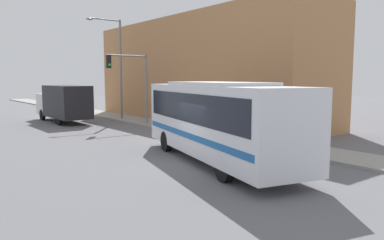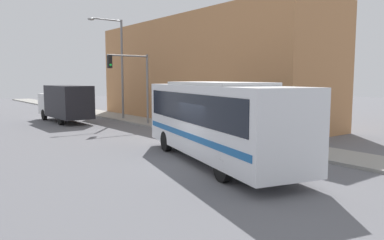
% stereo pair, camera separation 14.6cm
% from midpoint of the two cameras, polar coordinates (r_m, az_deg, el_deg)
% --- Properties ---
extents(ground_plane, '(120.00, 120.00, 0.00)m').
position_cam_midpoint_polar(ground_plane, '(15.09, 0.66, -6.94)').
color(ground_plane, slate).
extents(sidewalk, '(2.68, 70.00, 0.14)m').
position_cam_midpoint_polar(sidewalk, '(35.05, -12.27, 0.62)').
color(sidewalk, gray).
rests_on(sidewalk, ground_plane).
extents(building_facade, '(6.00, 23.23, 8.22)m').
position_cam_midpoint_polar(building_facade, '(30.91, 0.94, 7.52)').
color(building_facade, '#B27A4C').
rests_on(building_facade, ground_plane).
extents(city_bus, '(5.00, 10.36, 3.33)m').
position_cam_midpoint_polar(city_bus, '(15.39, 3.62, 0.53)').
color(city_bus, silver).
rests_on(city_bus, ground_plane).
extents(delivery_truck, '(2.22, 7.22, 2.93)m').
position_cam_midpoint_polar(delivery_truck, '(31.51, -19.12, 2.58)').
color(delivery_truck, black).
rests_on(delivery_truck, ground_plane).
extents(fire_hydrant, '(0.25, 0.33, 0.82)m').
position_cam_midpoint_polar(fire_hydrant, '(20.89, 5.67, -1.73)').
color(fire_hydrant, red).
rests_on(fire_hydrant, sidewalk).
extents(traffic_light_pole, '(3.28, 0.35, 5.10)m').
position_cam_midpoint_polar(traffic_light_pole, '(27.64, -9.19, 6.63)').
color(traffic_light_pole, slate).
rests_on(traffic_light_pole, sidewalk).
extents(parking_meter, '(0.14, 0.14, 1.28)m').
position_cam_midpoint_polar(parking_meter, '(24.81, -2.54, 0.63)').
color(parking_meter, slate).
rests_on(parking_meter, sidewalk).
extents(street_lamp, '(2.98, 0.28, 8.14)m').
position_cam_midpoint_polar(street_lamp, '(31.85, -11.55, 8.87)').
color(street_lamp, slate).
rests_on(street_lamp, sidewalk).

